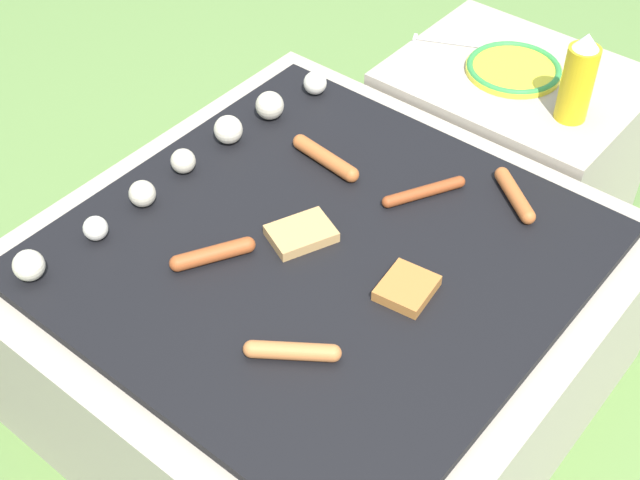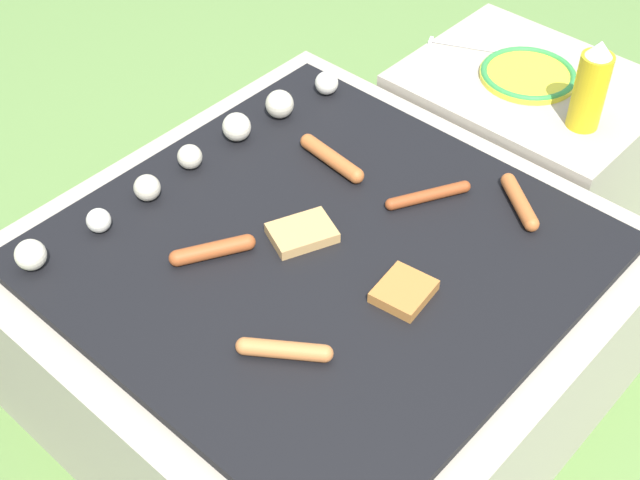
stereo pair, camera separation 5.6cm
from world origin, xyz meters
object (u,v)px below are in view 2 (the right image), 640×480
(condiment_bottle, at_px, (591,87))
(fork_utensil, at_px, (461,46))
(plate_colorful, at_px, (528,74))
(sausage_front_center, at_px, (332,158))

(condiment_bottle, xyz_separation_m, fork_utensil, (0.08, 0.35, -0.09))
(plate_colorful, bearing_deg, sausage_front_center, 166.89)
(sausage_front_center, xyz_separation_m, fork_utensil, (0.51, 0.06, -0.01))
(plate_colorful, xyz_separation_m, condiment_bottle, (-0.07, -0.17, 0.08))
(sausage_front_center, bearing_deg, plate_colorful, -13.11)
(sausage_front_center, bearing_deg, fork_utensil, 6.99)
(fork_utensil, bearing_deg, sausage_front_center, -173.01)
(plate_colorful, distance_m, condiment_bottle, 0.20)
(sausage_front_center, relative_size, fork_utensil, 1.04)
(plate_colorful, bearing_deg, fork_utensil, 88.34)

